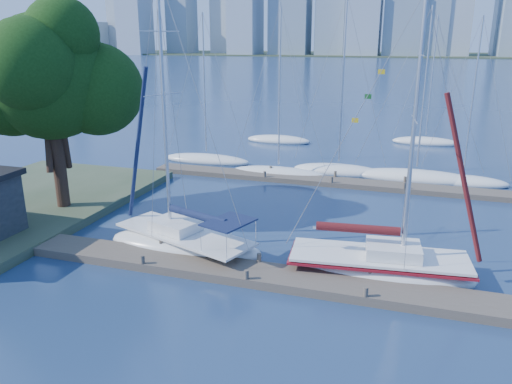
% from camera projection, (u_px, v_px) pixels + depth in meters
% --- Properties ---
extents(ground, '(700.00, 700.00, 0.00)m').
position_uv_depth(ground, '(253.00, 278.00, 22.24)').
color(ground, '#172849').
rests_on(ground, ground).
extents(near_dock, '(26.00, 2.00, 0.40)m').
position_uv_depth(near_dock, '(253.00, 274.00, 22.18)').
color(near_dock, brown).
rests_on(near_dock, ground).
extents(far_dock, '(30.00, 1.80, 0.36)m').
position_uv_depth(far_dock, '(347.00, 183.00, 36.18)').
color(far_dock, brown).
rests_on(far_dock, ground).
extents(far_shore, '(800.00, 100.00, 1.50)m').
position_uv_depth(far_shore, '(409.00, 55.00, 313.63)').
color(far_shore, '#38472D').
rests_on(far_shore, ground).
extents(tree, '(9.54, 8.69, 12.42)m').
position_uv_depth(tree, '(49.00, 74.00, 27.97)').
color(tree, black).
rests_on(tree, ground).
extents(sailboat_navy, '(8.56, 5.20, 13.82)m').
position_uv_depth(sailboat_navy, '(184.00, 230.00, 24.80)').
color(sailboat_navy, white).
rests_on(sailboat_navy, ground).
extents(sailboat_maroon, '(8.64, 3.61, 12.63)m').
position_uv_depth(sailboat_maroon, '(379.00, 255.00, 22.26)').
color(sailboat_maroon, white).
rests_on(sailboat_maroon, ground).
extents(bg_boat_0, '(7.98, 3.24, 12.54)m').
position_uv_depth(bg_boat_0, '(207.00, 159.00, 42.96)').
color(bg_boat_0, white).
rests_on(bg_boat_0, ground).
extents(bg_boat_1, '(7.65, 2.73, 12.67)m').
position_uv_depth(bg_boat_1, '(279.00, 173.00, 38.77)').
color(bg_boat_1, white).
rests_on(bg_boat_1, ground).
extents(bg_boat_2, '(7.25, 2.40, 13.64)m').
position_uv_depth(bg_boat_2, '(338.00, 170.00, 39.36)').
color(bg_boat_2, white).
rests_on(bg_boat_2, ground).
extents(bg_boat_3, '(9.19, 2.45, 12.77)m').
position_uv_depth(bg_boat_3, '(416.00, 177.00, 37.41)').
color(bg_boat_3, white).
rests_on(bg_boat_3, ground).
extents(bg_boat_4, '(6.67, 4.30, 12.01)m').
position_uv_depth(bg_boat_4, '(462.00, 181.00, 36.47)').
color(bg_boat_4, white).
rests_on(bg_boat_4, ground).
extents(bg_boat_6, '(6.93, 4.54, 13.99)m').
position_uv_depth(bg_boat_6, '(279.00, 140.00, 51.20)').
color(bg_boat_6, white).
rests_on(bg_boat_6, ground).
extents(bg_boat_7, '(6.80, 3.62, 12.68)m').
position_uv_depth(bg_boat_7, '(425.00, 141.00, 50.35)').
color(bg_boat_7, white).
rests_on(bg_boat_7, ground).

